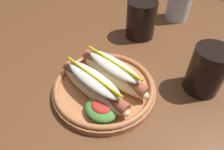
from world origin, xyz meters
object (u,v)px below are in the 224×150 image
Objects in this scene: soda_cup at (207,70)px; extra_cup at (141,19)px; hot_dog_plate at (104,84)px; water_cup at (180,1)px.

soda_cup and extra_cup have the same top height.
hot_dog_plate is 0.23m from soda_cup.
extra_cup is at bearing 154.64° from soda_cup.
soda_cup reaches higher than hot_dog_plate.
hot_dog_plate is 0.27m from extra_cup.
water_cup reaches higher than soda_cup.
hot_dog_plate is at bearing -139.84° from soda_cup.
extra_cup reaches higher than hot_dog_plate.
soda_cup is at bearing -57.08° from water_cup.
extra_cup is at bearing -105.85° from water_cup.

